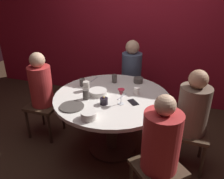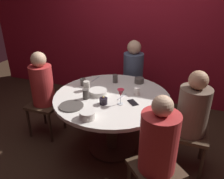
# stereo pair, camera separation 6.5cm
# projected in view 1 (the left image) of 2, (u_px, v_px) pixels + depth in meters

# --- Properties ---
(ground_plane) EXTENTS (8.00, 8.00, 0.00)m
(ground_plane) POSITION_uv_depth(u_px,v_px,m) (112.00, 147.00, 2.95)
(ground_plane) COLOR #382619
(back_wall) EXTENTS (6.00, 0.10, 2.60)m
(back_wall) POSITION_uv_depth(u_px,v_px,m) (142.00, 26.00, 3.72)
(back_wall) COLOR maroon
(back_wall) RESTS_ON ground
(dining_table) EXTENTS (1.35, 1.35, 0.75)m
(dining_table) POSITION_uv_depth(u_px,v_px,m) (112.00, 107.00, 2.69)
(dining_table) COLOR silver
(dining_table) RESTS_ON ground
(seated_diner_left) EXTENTS (0.40, 0.40, 1.18)m
(seated_diner_left) POSITION_uv_depth(u_px,v_px,m) (41.00, 87.00, 2.92)
(seated_diner_left) COLOR #3F2D1E
(seated_diner_left) RESTS_ON ground
(seated_diner_back) EXTENTS (0.40, 0.40, 1.20)m
(seated_diner_back) POSITION_uv_depth(u_px,v_px,m) (132.00, 70.00, 3.43)
(seated_diner_back) COLOR #3F2D1E
(seated_diner_back) RESTS_ON ground
(seated_diner_right) EXTENTS (0.40, 0.40, 1.18)m
(seated_diner_right) POSITION_uv_depth(u_px,v_px,m) (193.00, 110.00, 2.38)
(seated_diner_right) COLOR #3F2D1E
(seated_diner_right) RESTS_ON ground
(seated_diner_front_right) EXTENTS (0.57, 0.57, 1.17)m
(seated_diner_front_right) POSITION_uv_depth(u_px,v_px,m) (161.00, 143.00, 1.89)
(seated_diner_front_right) COLOR #3F2D1E
(seated_diner_front_right) RESTS_ON ground
(candle_holder) EXTENTS (0.09, 0.09, 0.09)m
(candle_holder) POSITION_uv_depth(u_px,v_px,m) (104.00, 101.00, 2.43)
(candle_holder) COLOR black
(candle_holder) RESTS_ON dining_table
(wine_glass) EXTENTS (0.08, 0.08, 0.18)m
(wine_glass) POSITION_uv_depth(u_px,v_px,m) (121.00, 93.00, 2.40)
(wine_glass) COLOR silver
(wine_glass) RESTS_ON dining_table
(dinner_plate) EXTENTS (0.26, 0.26, 0.01)m
(dinner_plate) POSITION_uv_depth(u_px,v_px,m) (72.00, 106.00, 2.39)
(dinner_plate) COLOR #4C4742
(dinner_plate) RESTS_ON dining_table
(cell_phone) EXTENTS (0.15, 0.15, 0.01)m
(cell_phone) POSITION_uv_depth(u_px,v_px,m) (133.00, 102.00, 2.48)
(cell_phone) COLOR black
(cell_phone) RESTS_ON dining_table
(bowl_serving_large) EXTENTS (0.21, 0.21, 0.06)m
(bowl_serving_large) POSITION_uv_depth(u_px,v_px,m) (98.00, 92.00, 2.65)
(bowl_serving_large) COLOR silver
(bowl_serving_large) RESTS_ON dining_table
(bowl_salad_center) EXTENTS (0.12, 0.12, 0.07)m
(bowl_salad_center) POSITION_uv_depth(u_px,v_px,m) (138.00, 80.00, 2.96)
(bowl_salad_center) COLOR #4C4742
(bowl_salad_center) RESTS_ON dining_table
(bowl_small_white) EXTENTS (0.15, 0.15, 0.07)m
(bowl_small_white) POSITION_uv_depth(u_px,v_px,m) (89.00, 115.00, 2.17)
(bowl_small_white) COLOR silver
(bowl_small_white) RESTS_ON dining_table
(cup_near_candle) EXTENTS (0.07, 0.07, 0.11)m
(cup_near_candle) POSITION_uv_depth(u_px,v_px,m) (114.00, 79.00, 2.96)
(cup_near_candle) COLOR #4C4742
(cup_near_candle) RESTS_ON dining_table
(cup_by_left_diner) EXTENTS (0.07, 0.07, 0.09)m
(cup_by_left_diner) POSITION_uv_depth(u_px,v_px,m) (137.00, 91.00, 2.65)
(cup_by_left_diner) COLOR silver
(cup_by_left_diner) RESTS_ON dining_table
(cup_by_right_diner) EXTENTS (0.08, 0.08, 0.12)m
(cup_by_right_diner) POSITION_uv_depth(u_px,v_px,m) (86.00, 86.00, 2.73)
(cup_by_right_diner) COLOR beige
(cup_by_right_diner) RESTS_ON dining_table
(cup_center_front) EXTENTS (0.07, 0.07, 0.11)m
(cup_center_front) POSITION_uv_depth(u_px,v_px,m) (86.00, 94.00, 2.53)
(cup_center_front) COLOR #4C4742
(cup_center_front) RESTS_ON dining_table
(cup_far_edge) EXTENTS (0.07, 0.07, 0.09)m
(cup_far_edge) POSITION_uv_depth(u_px,v_px,m) (82.00, 82.00, 2.86)
(cup_far_edge) COLOR #4C4742
(cup_far_edge) RESTS_ON dining_table
(fork_near_plate) EXTENTS (0.06, 0.18, 0.01)m
(fork_near_plate) POSITION_uv_depth(u_px,v_px,m) (122.00, 97.00, 2.60)
(fork_near_plate) COLOR #B7B7BC
(fork_near_plate) RESTS_ON dining_table
(knife_near_plate) EXTENTS (0.04, 0.18, 0.01)m
(knife_near_plate) POSITION_uv_depth(u_px,v_px,m) (94.00, 79.00, 3.07)
(knife_near_plate) COLOR #B7B7BC
(knife_near_plate) RESTS_ON dining_table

